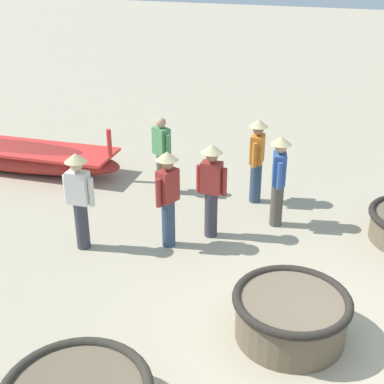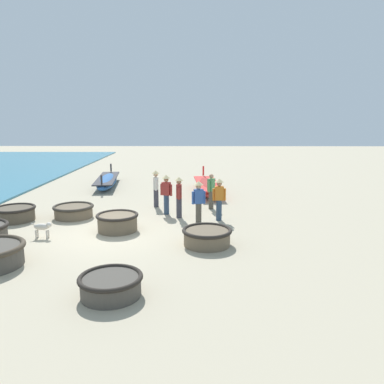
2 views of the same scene
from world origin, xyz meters
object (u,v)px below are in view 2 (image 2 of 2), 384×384
(coracle_far_right, at_px, (111,285))
(fisherman_standing_left, at_px, (211,190))
(coracle_nearest, at_px, (74,211))
(long_boat_red_hull, at_px, (208,187))
(long_boat_white_hull, at_px, (107,181))
(fisherman_by_coracle, at_px, (179,195))
(fisherman_hauling, at_px, (219,197))
(fisherman_crouching, at_px, (166,192))
(dog, at_px, (43,227))
(coracle_center, at_px, (207,236))
(coracle_weathered, at_px, (117,222))
(coracle_front_right, at_px, (15,213))
(fisherman_with_hat, at_px, (156,186))
(fisherman_standing_right, at_px, (199,200))

(coracle_far_right, xyz_separation_m, fisherman_standing_left, (2.61, 8.26, 0.57))
(coracle_nearest, height_order, long_boat_red_hull, long_boat_red_hull)
(long_boat_white_hull, bearing_deg, fisherman_by_coracle, -57.07)
(fisherman_hauling, bearing_deg, fisherman_crouching, 156.56)
(coracle_nearest, xyz_separation_m, dog, (-0.18, -2.65, 0.10))
(fisherman_by_coracle, distance_m, dog, 5.22)
(coracle_far_right, distance_m, fisherman_standing_left, 8.68)
(coracle_center, height_order, long_boat_white_hull, long_boat_white_hull)
(coracle_far_right, xyz_separation_m, coracle_nearest, (-3.03, 6.77, 0.01))
(coracle_weathered, distance_m, fisherman_hauling, 4.03)
(coracle_front_right, bearing_deg, dog, -47.34)
(long_boat_red_hull, distance_m, dog, 9.64)
(coracle_front_right, distance_m, fisherman_by_coracle, 6.49)
(coracle_nearest, bearing_deg, long_boat_red_hull, 42.16)
(coracle_weathered, xyz_separation_m, fisherman_hauling, (3.72, 1.42, 0.62))
(coracle_far_right, distance_m, long_boat_white_hull, 14.21)
(fisherman_standing_left, bearing_deg, coracle_far_right, -107.53)
(dog, bearing_deg, fisherman_with_hat, 53.31)
(fisherman_crouching, bearing_deg, coracle_far_right, -95.49)
(dog, bearing_deg, fisherman_standing_left, 35.39)
(long_boat_white_hull, xyz_separation_m, fisherman_with_hat, (3.45, -5.21, 0.66))
(fisherman_by_coracle, distance_m, fisherman_crouching, 0.78)
(coracle_far_right, relative_size, coracle_weathered, 0.98)
(fisherman_by_coracle, bearing_deg, coracle_far_right, -100.52)
(coracle_weathered, relative_size, long_boat_white_hull, 0.28)
(coracle_front_right, height_order, fisherman_with_hat, fisherman_with_hat)
(fisherman_hauling, bearing_deg, coracle_weathered, -159.14)
(coracle_far_right, bearing_deg, fisherman_standing_right, 70.65)
(coracle_center, relative_size, fisherman_hauling, 0.95)
(coracle_center, bearing_deg, coracle_nearest, 148.17)
(coracle_center, distance_m, fisherman_hauling, 3.05)
(long_boat_red_hull, height_order, fisherman_with_hat, fisherman_with_hat)
(long_boat_white_hull, bearing_deg, coracle_weathered, -74.58)
(coracle_nearest, xyz_separation_m, fisherman_with_hat, (3.17, 1.84, 0.68))
(fisherman_standing_left, relative_size, fisherman_crouching, 0.94)
(long_boat_red_hull, bearing_deg, coracle_center, -91.91)
(fisherman_hauling, bearing_deg, long_boat_white_hull, 129.64)
(coracle_center, xyz_separation_m, coracle_nearest, (-5.32, 3.30, -0.02))
(long_boat_white_hull, bearing_deg, coracle_nearest, -87.72)
(fisherman_hauling, bearing_deg, coracle_far_right, -113.98)
(coracle_nearest, xyz_separation_m, long_boat_white_hull, (-0.28, 7.05, 0.02))
(coracle_center, height_order, fisherman_crouching, fisherman_crouching)
(fisherman_by_coracle, bearing_deg, dog, -149.43)
(coracle_center, xyz_separation_m, dog, (-5.50, 0.66, 0.08))
(coracle_far_right, relative_size, fisherman_standing_left, 0.94)
(coracle_weathered, relative_size, long_boat_red_hull, 0.29)
(coracle_weathered, xyz_separation_m, long_boat_white_hull, (-2.44, 8.85, -0.04))
(coracle_front_right, height_order, fisherman_standing_left, fisherman_standing_left)
(coracle_weathered, xyz_separation_m, long_boat_red_hull, (3.44, 6.87, -0.00))
(long_boat_red_hull, bearing_deg, fisherman_hauling, -87.10)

